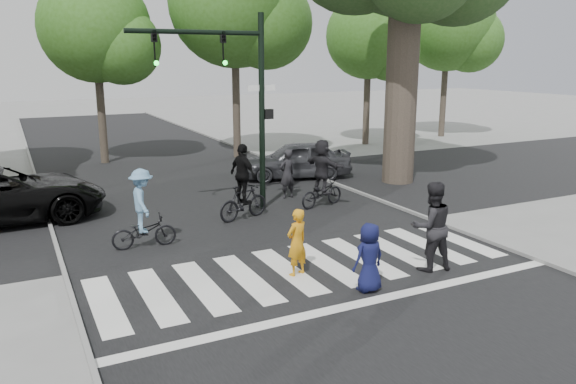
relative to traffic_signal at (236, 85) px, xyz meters
name	(u,v)px	position (x,y,z in m)	size (l,w,h in m)	color
ground	(330,282)	(-0.35, -6.20, -3.90)	(120.00, 120.00, 0.00)	gray
road_stem	(242,223)	(-0.35, -1.20, -3.90)	(10.00, 70.00, 0.01)	black
road_cross	(209,200)	(-0.35, 1.80, -3.89)	(70.00, 10.00, 0.01)	black
curb_left	(56,246)	(-5.40, -1.20, -3.85)	(0.10, 70.00, 0.10)	gray
curb_right	(384,202)	(4.70, -1.20, -3.85)	(0.10, 70.00, 0.10)	gray
crosswalk	(315,272)	(-0.35, -5.54, -3.89)	(10.00, 3.85, 0.01)	silver
traffic_signal	(236,85)	(0.00, 0.00, 0.00)	(4.45, 0.29, 6.00)	black
bg_tree_2	(102,32)	(-2.11, 10.42, 1.88)	(5.04, 4.80, 8.40)	brown
bg_tree_3	(242,7)	(3.95, 9.07, 3.04)	(6.30, 6.00, 10.20)	brown
bg_tree_4	(374,40)	(11.88, 9.93, 1.73)	(4.83, 4.60, 8.15)	brown
bg_tree_5	(454,29)	(17.92, 10.50, 2.46)	(5.67, 5.40, 9.30)	brown
pedestrian_woman	(297,242)	(-0.79, -5.50, -3.14)	(0.55, 0.36, 1.51)	orange
pedestrian_child	(369,258)	(0.13, -6.94, -3.17)	(0.71, 0.46, 1.45)	#11143F
pedestrian_adult	(431,226)	(2.06, -6.54, -2.88)	(0.99, 0.77, 2.05)	black
cyclist_left	(143,214)	(-3.39, -2.13, -3.02)	(1.63, 1.07, 2.03)	black
cyclist_mid	(243,189)	(-0.17, -0.88, -2.97)	(1.80, 1.14, 2.27)	black
cyclist_right	(322,177)	(2.66, -0.61, -2.93)	(1.82, 1.68, 2.18)	black
car_grey	(296,160)	(3.95, 3.70, -3.16)	(1.74, 4.33, 1.48)	#38393D
bystander_dark	(287,174)	(2.15, 0.88, -3.05)	(0.62, 0.40, 1.69)	black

